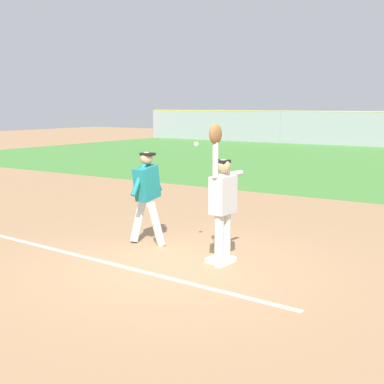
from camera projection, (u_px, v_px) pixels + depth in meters
ground_plane at (173, 266)px, 8.85m from camera, size 82.14×82.14×0.00m
chalk_foul_line at (17, 240)px, 10.53m from camera, size 11.98×0.95×0.01m
first_base at (221, 260)px, 9.05m from camera, size 0.38×0.38×0.08m
fielder at (222, 197)px, 8.71m from camera, size 0.29×0.89×2.28m
runner at (147, 191)px, 10.05m from camera, size 0.72×0.84×1.72m
baseball at (196, 144)px, 9.04m from camera, size 0.07×0.07×0.07m
parked_car_white at (323, 132)px, 38.97m from camera, size 4.59×2.50×1.25m
parked_car_red at (382, 133)px, 36.78m from camera, size 4.58×2.48×1.25m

